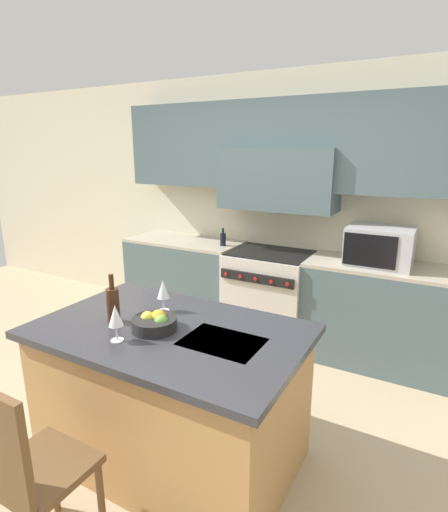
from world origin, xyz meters
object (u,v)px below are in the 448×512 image
object	(u,v)px
wine_bottle	(113,304)
wine_glass_far	(163,290)
range_stove	(269,296)
wine_glass_near	(116,317)
island_chair	(24,466)
oil_bottle_on_counter	(223,239)
fruit_bowl	(155,323)
microwave	(380,246)

from	to	relation	value
wine_bottle	wine_glass_far	bearing A→B (deg)	60.87
range_stove	wine_glass_near	size ratio (longest dim) A/B	4.40
island_chair	oil_bottle_on_counter	world-z (taller)	oil_bottle_on_counter
island_chair	fruit_bowl	xyz separation A→B (m)	(0.09, 0.84, 0.38)
range_stove	microwave	xyz separation A→B (m)	(1.02, 0.02, 0.65)
range_stove	fruit_bowl	xyz separation A→B (m)	(0.07, -1.93, 0.48)
range_stove	wine_glass_near	world-z (taller)	wine_glass_near
range_stove	fruit_bowl	distance (m)	1.99
island_chair	oil_bottle_on_counter	xyz separation A→B (m)	(-0.52, 2.76, 0.44)
range_stove	oil_bottle_on_counter	world-z (taller)	oil_bottle_on_counter
microwave	wine_glass_far	distance (m)	2.01
microwave	wine_bottle	xyz separation A→B (m)	(-1.24, -1.99, -0.09)
range_stove	fruit_bowl	bearing A→B (deg)	-88.01
island_chair	wine_glass_near	xyz separation A→B (m)	(-0.01, 0.62, 0.48)
microwave	range_stove	bearing A→B (deg)	-178.95
fruit_bowl	wine_glass_near	bearing A→B (deg)	-113.26
island_chair	fruit_bowl	distance (m)	0.92
wine_glass_near	fruit_bowl	xyz separation A→B (m)	(0.09, 0.22, -0.10)
wine_bottle	wine_glass_far	distance (m)	0.33
island_chair	oil_bottle_on_counter	bearing A→B (deg)	100.71
range_stove	wine_glass_far	xyz separation A→B (m)	(-0.06, -1.68, 0.58)
island_chair	wine_glass_far	bearing A→B (deg)	91.99
range_stove	wine_bottle	size ratio (longest dim) A/B	3.03
island_chair	wine_glass_far	distance (m)	1.19
wine_bottle	range_stove	bearing A→B (deg)	83.64
range_stove	microwave	bearing A→B (deg)	1.05
island_chair	wine_bottle	distance (m)	0.94
microwave	wine_bottle	bearing A→B (deg)	-121.92
wine_bottle	fruit_bowl	xyz separation A→B (m)	(0.29, 0.04, -0.07)
wine_glass_near	wine_glass_far	bearing A→B (deg)	93.89
fruit_bowl	microwave	bearing A→B (deg)	63.95
oil_bottle_on_counter	wine_glass_near	bearing A→B (deg)	-76.42
fruit_bowl	wine_bottle	bearing A→B (deg)	-172.13
wine_bottle	wine_glass_far	xyz separation A→B (m)	(0.16, 0.29, 0.03)
wine_bottle	fruit_bowl	size ratio (longest dim) A/B	1.16
microwave	oil_bottle_on_counter	bearing A→B (deg)	-178.86
wine_glass_near	range_stove	bearing A→B (deg)	89.29
island_chair	wine_bottle	xyz separation A→B (m)	(-0.20, 0.80, 0.45)
wine_glass_far	fruit_bowl	size ratio (longest dim) A/B	0.80
microwave	island_chair	world-z (taller)	microwave
wine_glass_near	oil_bottle_on_counter	bearing A→B (deg)	103.58
wine_glass_near	oil_bottle_on_counter	xyz separation A→B (m)	(-0.52, 2.13, -0.04)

